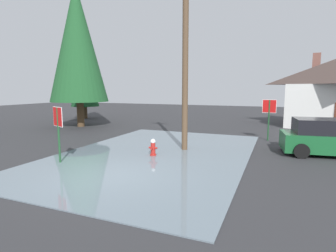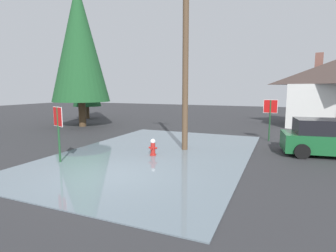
{
  "view_description": "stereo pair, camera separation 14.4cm",
  "coord_description": "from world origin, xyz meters",
  "views": [
    {
      "loc": [
        5.11,
        -7.5,
        2.95
      ],
      "look_at": [
        0.56,
        3.67,
        1.28
      ],
      "focal_mm": 28.84,
      "sensor_mm": 36.0,
      "label": 1
    },
    {
      "loc": [
        5.24,
        -7.44,
        2.95
      ],
      "look_at": [
        0.56,
        3.67,
        1.28
      ],
      "focal_mm": 28.84,
      "sensor_mm": 36.0,
      "label": 2
    }
  ],
  "objects": [
    {
      "name": "ground_plane",
      "position": [
        0.0,
        0.0,
        -0.05
      ],
      "size": [
        80.0,
        80.0,
        0.1
      ],
      "primitive_type": "cube",
      "color": "#2D2D30"
    },
    {
      "name": "flood_puddle",
      "position": [
        0.08,
        3.44,
        0.02
      ],
      "size": [
        8.07,
        12.33,
        0.04
      ],
      "primitive_type": "cube",
      "color": "slate",
      "rests_on": "ground"
    },
    {
      "name": "lane_stop_bar",
      "position": [
        -0.78,
        -2.3,
        0.0
      ],
      "size": [
        4.49,
        0.54,
        0.01
      ],
      "primitive_type": "cube",
      "rotation": [
        0.0,
        0.0,
        0.05
      ],
      "color": "silver",
      "rests_on": "ground"
    },
    {
      "name": "stop_sign_near",
      "position": [
        -2.84,
        0.58,
        1.61
      ],
      "size": [
        0.73,
        0.31,
        2.25
      ],
      "color": "#1E4C28",
      "rests_on": "ground"
    },
    {
      "name": "fire_hydrant",
      "position": [
        0.13,
        2.99,
        0.38
      ],
      "size": [
        0.39,
        0.33,
        0.77
      ],
      "color": "#AD231E",
      "rests_on": "ground"
    },
    {
      "name": "utility_pole",
      "position": [
        1.03,
        4.65,
        4.84
      ],
      "size": [
        1.6,
        0.28,
        9.33
      ],
      "color": "brown",
      "rests_on": "ground"
    },
    {
      "name": "stop_sign_far",
      "position": [
        4.67,
        8.76,
        1.68
      ],
      "size": [
        0.75,
        0.08,
        2.34
      ],
      "color": "#1E4C28",
      "rests_on": "ground"
    },
    {
      "name": "parked_car",
      "position": [
        7.33,
        6.13,
        0.77
      ],
      "size": [
        4.34,
        2.5,
        1.62
      ],
      "color": "#195B2D",
      "rests_on": "ground"
    },
    {
      "name": "pine_tree_tall_left",
      "position": [
        -9.17,
        9.39,
        6.41
      ],
      "size": [
        4.36,
        4.36,
        10.89
      ],
      "color": "#4C3823",
      "rests_on": "ground"
    },
    {
      "name": "pine_tree_mid_left",
      "position": [
        -12.62,
        14.22,
        3.99
      ],
      "size": [
        2.72,
        2.72,
        6.79
      ],
      "color": "#4C3823",
      "rests_on": "ground"
    }
  ]
}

